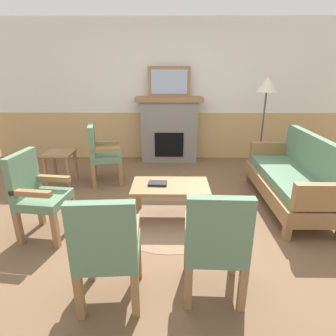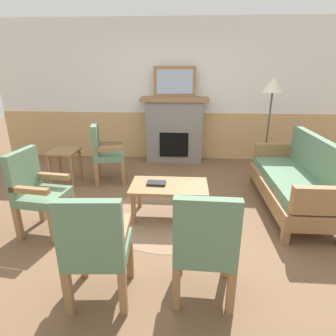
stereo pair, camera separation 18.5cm
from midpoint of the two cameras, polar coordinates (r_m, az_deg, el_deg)
The scene contains 14 objects.
ground_plane at distance 3.67m, azimuth 1.11°, elevation -10.00°, with size 14.00×14.00×0.00m, color brown.
wall_back at distance 5.80m, azimuth 2.42°, elevation 14.79°, with size 7.20×0.14×2.70m.
fireplace at distance 5.65m, azimuth 2.26°, elevation 7.90°, with size 1.30×0.44×1.28m.
framed_picture at distance 5.53m, azimuth 2.39°, elevation 17.13°, with size 0.80×0.04×0.56m.
couch at distance 4.13m, azimuth 25.55°, elevation -2.42°, with size 0.70×1.80×0.98m.
coffee_table at distance 3.52m, azimuth 1.73°, elevation -4.27°, with size 0.96×0.56×0.44m.
round_rug at distance 3.70m, azimuth 1.67°, elevation -9.68°, with size 1.62×1.62×0.01m, color #896B51.
book_on_table at distance 3.51m, azimuth -0.87°, elevation -3.12°, with size 0.23×0.15×0.03m, color black.
armchair_near_fireplace at distance 4.67m, azimuth -11.66°, elevation 3.48°, with size 0.57×0.57×0.98m.
armchair_by_window_left at distance 3.44m, azimuth -23.81°, elevation -3.92°, with size 0.53×0.53×0.98m.
armchair_front_left at distance 2.29m, azimuth 9.90°, elevation -14.73°, with size 0.50×0.50×0.98m.
armchair_front_center at distance 2.28m, azimuth -12.13°, elevation -15.03°, with size 0.51×0.51×0.98m.
side_table at distance 4.85m, azimuth -19.30°, elevation 2.06°, with size 0.44×0.44×0.55m.
floor_lamp_by_couch at distance 5.12m, azimuth 21.52°, elevation 14.37°, with size 0.36×0.36×1.68m.
Camera 2 is at (0.23, -3.17, 1.83)m, focal length 29.96 mm.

